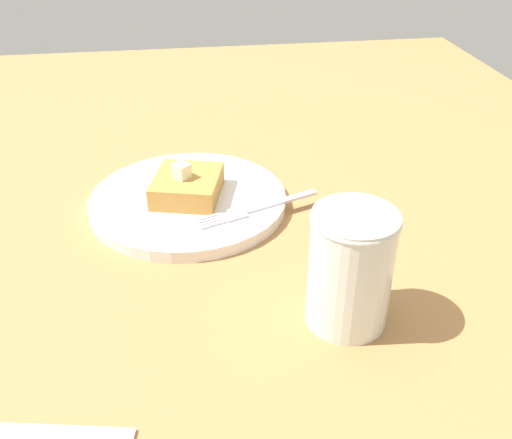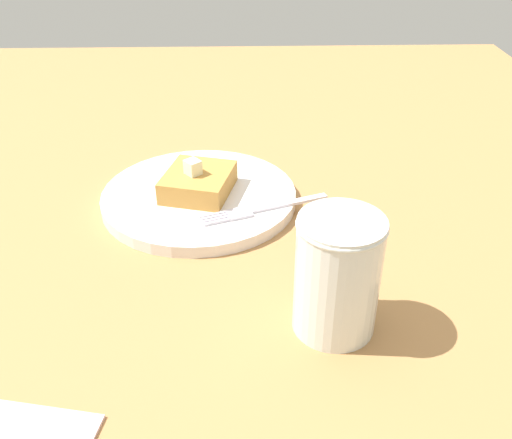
# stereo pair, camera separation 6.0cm
# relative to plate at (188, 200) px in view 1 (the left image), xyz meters

# --- Properties ---
(table_surface) EXTENTS (1.22, 1.22, 0.02)m
(table_surface) POSITION_rel_plate_xyz_m (-0.04, -0.10, -0.02)
(table_surface) COLOR #A47343
(table_surface) RESTS_ON ground
(plate) EXTENTS (0.24, 0.24, 0.01)m
(plate) POSITION_rel_plate_xyz_m (0.00, 0.00, 0.00)
(plate) COLOR silver
(plate) RESTS_ON table_surface
(toast_slice_center) EXTENTS (0.10, 0.10, 0.03)m
(toast_slice_center) POSITION_rel_plate_xyz_m (-0.00, -0.00, 0.02)
(toast_slice_center) COLOR #BC853B
(toast_slice_center) RESTS_ON plate
(butter_pat_primary) EXTENTS (0.02, 0.02, 0.02)m
(butter_pat_primary) POSITION_rel_plate_xyz_m (0.01, 0.00, 0.04)
(butter_pat_primary) COLOR #F2F1C5
(butter_pat_primary) RESTS_ON toast_slice_center
(fork) EXTENTS (0.16, 0.07, 0.00)m
(fork) POSITION_rel_plate_xyz_m (-0.07, 0.05, 0.01)
(fork) COLOR silver
(fork) RESTS_ON plate
(syrup_jar) EXTENTS (0.08, 0.08, 0.12)m
(syrup_jar) POSITION_rel_plate_xyz_m (-0.14, 0.23, 0.04)
(syrup_jar) COLOR #59270A
(syrup_jar) RESTS_ON table_surface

